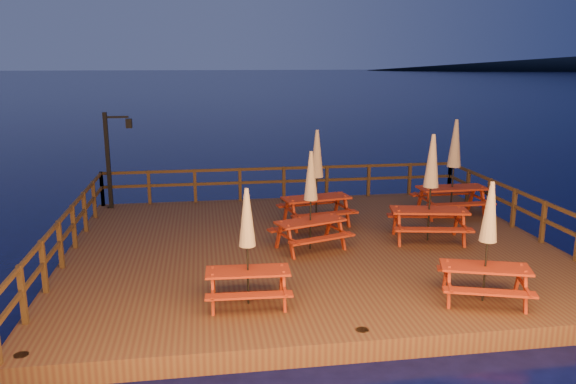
% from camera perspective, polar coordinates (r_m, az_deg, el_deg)
% --- Properties ---
extents(ground, '(500.00, 500.00, 0.00)m').
position_cam_1_polar(ground, '(14.37, 2.39, -6.92)').
color(ground, black).
rests_on(ground, ground).
extents(deck, '(12.00, 10.00, 0.40)m').
position_cam_1_polar(deck, '(14.30, 2.39, -6.17)').
color(deck, '#4F2A19').
rests_on(deck, ground).
extents(deck_piles, '(11.44, 9.44, 1.40)m').
position_cam_1_polar(deck_piles, '(14.47, 2.37, -8.03)').
color(deck_piles, '#3B2212').
rests_on(deck_piles, ground).
extents(railing, '(11.80, 9.75, 1.10)m').
position_cam_1_polar(railing, '(15.69, 1.19, -0.70)').
color(railing, '#3B2212').
rests_on(railing, deck).
extents(lamp_post, '(0.85, 0.18, 3.00)m').
position_cam_1_polar(lamp_post, '(18.20, -17.38, 3.96)').
color(lamp_post, black).
rests_on(lamp_post, deck).
extents(picnic_table_0, '(2.00, 1.81, 2.37)m').
position_cam_1_polar(picnic_table_0, '(11.30, 19.62, -4.66)').
color(picnic_table_0, '#99210D').
rests_on(picnic_table_0, deck).
extents(picnic_table_1, '(2.14, 1.88, 2.70)m').
position_cam_1_polar(picnic_table_1, '(15.60, 2.93, 1.60)').
color(picnic_table_1, '#99210D').
rests_on(picnic_table_1, deck).
extents(picnic_table_2, '(2.19, 1.92, 2.76)m').
position_cam_1_polar(picnic_table_2, '(14.65, 14.29, 0.56)').
color(picnic_table_2, '#99210D').
rests_on(picnic_table_2, deck).
extents(picnic_table_3, '(1.65, 1.38, 2.28)m').
position_cam_1_polar(picnic_table_3, '(10.57, -4.15, -5.40)').
color(picnic_table_3, '#99210D').
rests_on(picnic_table_3, deck).
extents(picnic_table_4, '(2.07, 1.88, 2.44)m').
position_cam_1_polar(picnic_table_4, '(13.60, 2.31, -0.72)').
color(picnic_table_4, '#99210D').
rests_on(picnic_table_4, deck).
extents(picnic_table_5, '(2.03, 1.68, 2.87)m').
position_cam_1_polar(picnic_table_5, '(17.27, 16.48, 2.53)').
color(picnic_table_5, '#99210D').
rests_on(picnic_table_5, deck).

